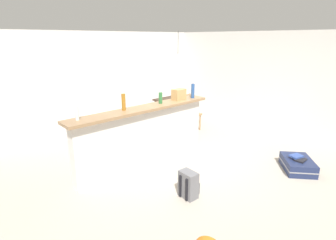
# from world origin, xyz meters

# --- Properties ---
(ground_plane) EXTENTS (13.00, 13.00, 0.05)m
(ground_plane) POSITION_xyz_m (0.00, 0.00, -0.03)
(ground_plane) COLOR #ADA393
(wall_back) EXTENTS (6.60, 0.10, 2.50)m
(wall_back) POSITION_xyz_m (0.00, 3.05, 1.25)
(wall_back) COLOR silver
(wall_back) RESTS_ON ground_plane
(wall_right) EXTENTS (0.10, 6.00, 2.50)m
(wall_right) POSITION_xyz_m (3.05, 0.30, 1.25)
(wall_right) COLOR silver
(wall_right) RESTS_ON ground_plane
(partition_half_wall) EXTENTS (2.80, 0.20, 1.08)m
(partition_half_wall) POSITION_xyz_m (-0.69, 0.32, 0.54)
(partition_half_wall) COLOR silver
(partition_half_wall) RESTS_ON ground_plane
(bar_countertop) EXTENTS (2.96, 0.40, 0.05)m
(bar_countertop) POSITION_xyz_m (-0.69, 0.32, 1.10)
(bar_countertop) COLOR #93704C
(bar_countertop) RESTS_ON partition_half_wall
(bottle_white) EXTENTS (0.06, 0.06, 0.23)m
(bottle_white) POSITION_xyz_m (-1.92, 0.37, 1.24)
(bottle_white) COLOR silver
(bottle_white) RESTS_ON bar_countertop
(bottle_amber) EXTENTS (0.07, 0.07, 0.29)m
(bottle_amber) POSITION_xyz_m (-1.06, 0.39, 1.27)
(bottle_amber) COLOR #9E661E
(bottle_amber) RESTS_ON bar_countertop
(bottle_green) EXTENTS (0.07, 0.07, 0.21)m
(bottle_green) POSITION_xyz_m (-0.26, 0.35, 1.23)
(bottle_green) COLOR #2D6B38
(bottle_green) RESTS_ON bar_countertop
(bottle_blue) EXTENTS (0.07, 0.07, 0.30)m
(bottle_blue) POSITION_xyz_m (0.56, 0.27, 1.28)
(bottle_blue) COLOR #284C89
(bottle_blue) RESTS_ON bar_countertop
(grocery_bag) EXTENTS (0.26, 0.18, 0.22)m
(grocery_bag) POSITION_xyz_m (0.22, 0.34, 1.24)
(grocery_bag) COLOR tan
(grocery_bag) RESTS_ON bar_countertop
(dining_table) EXTENTS (1.10, 0.80, 0.74)m
(dining_table) POSITION_xyz_m (1.51, 1.71, 0.65)
(dining_table) COLOR #332319
(dining_table) RESTS_ON ground_plane
(dining_chair_near_partition) EXTENTS (0.48, 0.48, 0.93)m
(dining_chair_near_partition) POSITION_xyz_m (1.41, 1.16, 0.52)
(dining_chair_near_partition) COLOR #9E754C
(dining_chair_near_partition) RESTS_ON ground_plane
(pendant_lamp) EXTENTS (0.34, 0.34, 0.77)m
(pendant_lamp) POSITION_xyz_m (1.48, 1.68, 1.85)
(pendant_lamp) COLOR black
(suitcase_flat_navy) EXTENTS (0.84, 0.83, 0.22)m
(suitcase_flat_navy) POSITION_xyz_m (1.24, -1.75, 0.11)
(suitcase_flat_navy) COLOR #1E284C
(suitcase_flat_navy) RESTS_ON ground_plane
(backpack_grey) EXTENTS (0.26, 0.29, 0.42)m
(backpack_grey) POSITION_xyz_m (-0.88, -1.01, 0.20)
(backpack_grey) COLOR slate
(backpack_grey) RESTS_ON ground_plane
(book_stack) EXTENTS (0.27, 0.29, 0.06)m
(book_stack) POSITION_xyz_m (1.21, -1.75, 0.25)
(book_stack) COLOR black
(book_stack) RESTS_ON suitcase_flat_navy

